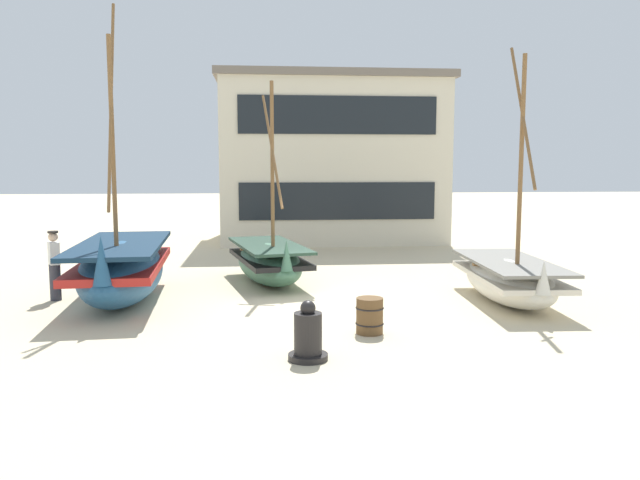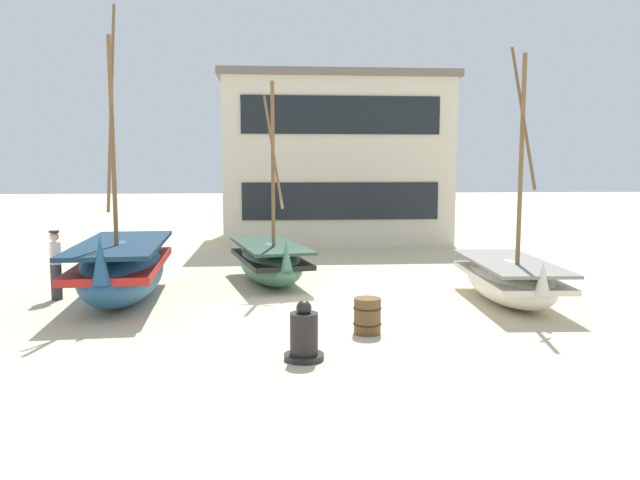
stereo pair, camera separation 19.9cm
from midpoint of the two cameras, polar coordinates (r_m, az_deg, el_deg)
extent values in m
plane|color=beige|center=(14.83, -0.03, -5.83)|extent=(120.00, 120.00, 0.00)
ellipsoid|color=#427056|center=(17.45, -4.98, -2.13)|extent=(2.36, 4.34, 1.09)
cube|color=black|center=(17.43, -4.98, -1.68)|extent=(2.34, 4.18, 0.13)
cube|color=#243D2F|center=(17.38, -5.00, -0.49)|extent=(2.39, 4.27, 0.08)
cone|color=#427056|center=(15.47, -3.42, -1.41)|extent=(0.36, 0.36, 0.76)
cylinder|color=brown|center=(16.74, -4.69, 6.27)|extent=(0.10, 0.10, 4.66)
cylinder|color=brown|center=(16.74, -4.71, 8.19)|extent=(0.52, 2.14, 3.02)
cube|color=brown|center=(17.69, -5.21, -0.76)|extent=(1.46, 0.46, 0.06)
ellipsoid|color=#23517A|center=(15.76, -17.86, -2.76)|extent=(2.17, 5.27, 1.43)
cube|color=red|center=(15.73, -17.89, -2.12)|extent=(2.18, 5.06, 0.17)
cube|color=#132C43|center=(15.67, -17.95, -0.39)|extent=(2.22, 5.17, 0.10)
cone|color=#23517A|center=(13.25, -19.61, -1.77)|extent=(0.39, 0.39, 1.00)
cylinder|color=brown|center=(14.93, -18.64, 7.61)|extent=(0.10, 0.10, 5.09)
cylinder|color=brown|center=(14.98, -18.80, 11.59)|extent=(0.18, 1.73, 4.70)
cube|color=brown|center=(16.07, -17.72, -0.78)|extent=(1.76, 0.27, 0.06)
ellipsoid|color=silver|center=(15.62, 16.38, -3.59)|extent=(1.84, 4.36, 1.00)
cube|color=silver|center=(15.60, 16.39, -3.14)|extent=(1.85, 4.19, 0.12)
cube|color=gray|center=(15.55, 16.44, -1.92)|extent=(1.89, 4.28, 0.07)
cone|color=silver|center=(13.65, 19.22, -3.25)|extent=(0.34, 0.34, 0.70)
cylinder|color=brown|center=(14.88, 17.39, 6.31)|extent=(0.10, 0.10, 4.99)
cylinder|color=brown|center=(14.92, 17.55, 10.72)|extent=(0.16, 1.84, 3.26)
cube|color=brown|center=(15.86, 16.05, -2.14)|extent=(1.56, 0.24, 0.06)
cylinder|color=#33333D|center=(16.48, -23.20, -3.55)|extent=(0.26, 0.26, 0.88)
cube|color=silver|center=(16.38, -23.32, -1.10)|extent=(0.36, 0.42, 0.54)
sphere|color=beige|center=(16.33, -23.38, 0.25)|extent=(0.22, 0.22, 0.22)
cylinder|color=#2D2823|center=(16.32, -23.40, 0.67)|extent=(0.24, 0.24, 0.05)
cylinder|color=black|center=(10.71, -1.63, -10.54)|extent=(0.67, 0.67, 0.10)
cylinder|color=black|center=(10.60, -1.64, -8.47)|extent=(0.47, 0.47, 0.70)
sphere|color=black|center=(10.49, -1.65, -6.19)|extent=(0.26, 0.26, 0.26)
cylinder|color=brown|center=(12.26, 4.06, -6.86)|extent=(0.52, 0.52, 0.70)
torus|color=black|center=(12.22, 4.06, -6.16)|extent=(0.56, 0.56, 0.03)
torus|color=black|center=(12.29, 4.05, -7.56)|extent=(0.56, 0.56, 0.03)
cube|color=beige|center=(28.26, 0.59, 6.99)|extent=(9.26, 6.90, 6.70)
cube|color=#70665B|center=(28.49, 0.60, 14.05)|extent=(9.63, 7.17, 0.30)
cube|color=black|center=(24.84, 1.41, 3.55)|extent=(7.78, 0.06, 1.47)
cube|color=black|center=(24.88, 1.43, 11.27)|extent=(7.78, 0.06, 1.47)
camera|label=1|loc=(0.10, -90.37, -0.04)|focal=35.28mm
camera|label=2|loc=(0.10, 89.63, 0.04)|focal=35.28mm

